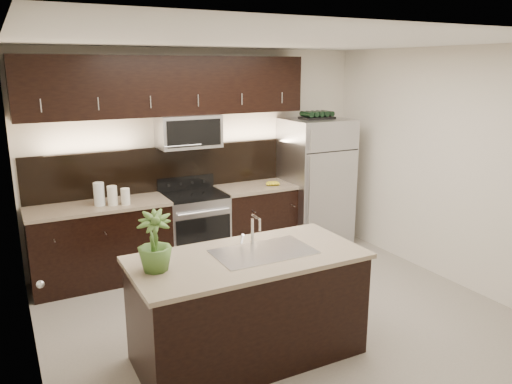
% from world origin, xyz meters
% --- Properties ---
extents(ground, '(4.50, 4.50, 0.00)m').
position_xyz_m(ground, '(0.00, 0.00, 0.00)').
color(ground, gray).
rests_on(ground, ground).
extents(room_walls, '(4.52, 4.02, 2.71)m').
position_xyz_m(room_walls, '(-0.11, -0.04, 1.70)').
color(room_walls, beige).
rests_on(room_walls, ground).
extents(counter_run, '(3.51, 0.65, 0.94)m').
position_xyz_m(counter_run, '(-0.46, 1.69, 0.47)').
color(counter_run, black).
rests_on(counter_run, ground).
extents(upper_fixtures, '(3.49, 0.40, 1.66)m').
position_xyz_m(upper_fixtures, '(-0.43, 1.84, 2.14)').
color(upper_fixtures, black).
rests_on(upper_fixtures, counter_run).
extents(island, '(1.96, 0.96, 0.94)m').
position_xyz_m(island, '(-0.60, -0.52, 0.47)').
color(island, black).
rests_on(island, ground).
extents(sink_faucet, '(0.84, 0.50, 0.28)m').
position_xyz_m(sink_faucet, '(-0.45, -0.51, 0.96)').
color(sink_faucet, silver).
rests_on(sink_faucet, island).
extents(refrigerator, '(0.86, 0.78, 1.78)m').
position_xyz_m(refrigerator, '(1.54, 1.63, 0.89)').
color(refrigerator, '#B2B2B7').
rests_on(refrigerator, ground).
extents(wine_rack, '(0.44, 0.27, 0.10)m').
position_xyz_m(wine_rack, '(1.54, 1.63, 1.83)').
color(wine_rack, black).
rests_on(wine_rack, refrigerator).
extents(plant, '(0.34, 0.34, 0.47)m').
position_xyz_m(plant, '(-1.38, -0.48, 1.18)').
color(plant, '#416628').
rests_on(plant, island).
extents(canisters, '(0.38, 0.20, 0.27)m').
position_xyz_m(canisters, '(-1.30, 1.60, 1.06)').
color(canisters, silver).
rests_on(canisters, counter_run).
extents(french_press, '(0.09, 0.09, 0.26)m').
position_xyz_m(french_press, '(1.17, 1.64, 1.04)').
color(french_press, silver).
rests_on(french_press, counter_run).
extents(bananas, '(0.23, 0.21, 0.06)m').
position_xyz_m(bananas, '(0.78, 1.61, 0.97)').
color(bananas, gold).
rests_on(bananas, counter_run).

